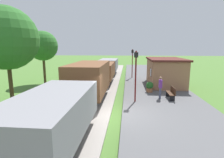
{
  "coord_description": "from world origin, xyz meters",
  "views": [
    {
      "loc": [
        0.5,
        -9.82,
        4.15
      ],
      "look_at": [
        -0.73,
        3.64,
        1.69
      ],
      "focal_mm": 27.96,
      "sensor_mm": 36.0,
      "label": 1
    }
  ],
  "objects_px": {
    "lamp_post_near": "(136,67)",
    "lamp_post_far": "(132,58)",
    "tree_trackside_mid": "(6,38)",
    "tree_trackside_far": "(43,46)",
    "bench_near_hut": "(171,93)",
    "freight_train": "(97,76)",
    "person_waiting": "(160,87)",
    "station_hut": "(165,71)",
    "potted_planter": "(150,87)"
  },
  "relations": [
    {
      "from": "lamp_post_far",
      "to": "tree_trackside_far",
      "type": "bearing_deg",
      "value": -161.14
    },
    {
      "from": "bench_near_hut",
      "to": "tree_trackside_mid",
      "type": "relative_size",
      "value": 0.21
    },
    {
      "from": "tree_trackside_mid",
      "to": "tree_trackside_far",
      "type": "distance_m",
      "value": 7.27
    },
    {
      "from": "station_hut",
      "to": "potted_planter",
      "type": "bearing_deg",
      "value": -120.52
    },
    {
      "from": "freight_train",
      "to": "lamp_post_far",
      "type": "relative_size",
      "value": 7.03
    },
    {
      "from": "person_waiting",
      "to": "lamp_post_far",
      "type": "height_order",
      "value": "lamp_post_far"
    },
    {
      "from": "lamp_post_near",
      "to": "tree_trackside_far",
      "type": "relative_size",
      "value": 0.62
    },
    {
      "from": "lamp_post_near",
      "to": "lamp_post_far",
      "type": "xyz_separation_m",
      "value": [
        0.0,
        10.27,
        0.0
      ]
    },
    {
      "from": "tree_trackside_far",
      "to": "potted_planter",
      "type": "bearing_deg",
      "value": -18.55
    },
    {
      "from": "tree_trackside_mid",
      "to": "lamp_post_near",
      "type": "bearing_deg",
      "value": 2.42
    },
    {
      "from": "lamp_post_near",
      "to": "tree_trackside_far",
      "type": "bearing_deg",
      "value": 146.09
    },
    {
      "from": "potted_planter",
      "to": "lamp_post_near",
      "type": "bearing_deg",
      "value": -115.2
    },
    {
      "from": "freight_train",
      "to": "person_waiting",
      "type": "height_order",
      "value": "freight_train"
    },
    {
      "from": "station_hut",
      "to": "lamp_post_far",
      "type": "bearing_deg",
      "value": 129.78
    },
    {
      "from": "station_hut",
      "to": "tree_trackside_far",
      "type": "bearing_deg",
      "value": 177.66
    },
    {
      "from": "person_waiting",
      "to": "potted_planter",
      "type": "bearing_deg",
      "value": -70.02
    },
    {
      "from": "bench_near_hut",
      "to": "station_hut",
      "type": "bearing_deg",
      "value": 84.12
    },
    {
      "from": "bench_near_hut",
      "to": "potted_planter",
      "type": "xyz_separation_m",
      "value": [
        -1.41,
        1.96,
        0.0
      ]
    },
    {
      "from": "bench_near_hut",
      "to": "tree_trackside_far",
      "type": "bearing_deg",
      "value": 155.73
    },
    {
      "from": "bench_near_hut",
      "to": "potted_planter",
      "type": "bearing_deg",
      "value": 125.67
    },
    {
      "from": "potted_planter",
      "to": "freight_train",
      "type": "bearing_deg",
      "value": 172.29
    },
    {
      "from": "freight_train",
      "to": "lamp_post_near",
      "type": "distance_m",
      "value": 5.17
    },
    {
      "from": "bench_near_hut",
      "to": "tree_trackside_far",
      "type": "height_order",
      "value": "tree_trackside_far"
    },
    {
      "from": "station_hut",
      "to": "tree_trackside_mid",
      "type": "bearing_deg",
      "value": -152.06
    },
    {
      "from": "potted_planter",
      "to": "bench_near_hut",
      "type": "bearing_deg",
      "value": -54.33
    },
    {
      "from": "person_waiting",
      "to": "tree_trackside_far",
      "type": "relative_size",
      "value": 0.29
    },
    {
      "from": "freight_train",
      "to": "potted_planter",
      "type": "bearing_deg",
      "value": -7.71
    },
    {
      "from": "station_hut",
      "to": "potted_planter",
      "type": "relative_size",
      "value": 6.33
    },
    {
      "from": "potted_planter",
      "to": "lamp_post_far",
      "type": "height_order",
      "value": "lamp_post_far"
    },
    {
      "from": "station_hut",
      "to": "bench_near_hut",
      "type": "xyz_separation_m",
      "value": [
        -0.54,
        -5.28,
        -0.93
      ]
    },
    {
      "from": "bench_near_hut",
      "to": "lamp_post_far",
      "type": "height_order",
      "value": "lamp_post_far"
    },
    {
      "from": "freight_train",
      "to": "lamp_post_far",
      "type": "xyz_separation_m",
      "value": [
        3.46,
        6.67,
        1.32
      ]
    },
    {
      "from": "station_hut",
      "to": "person_waiting",
      "type": "relative_size",
      "value": 3.39
    },
    {
      "from": "bench_near_hut",
      "to": "tree_trackside_mid",
      "type": "bearing_deg",
      "value": -173.47
    },
    {
      "from": "bench_near_hut",
      "to": "tree_trackside_mid",
      "type": "distance_m",
      "value": 12.73
    },
    {
      "from": "station_hut",
      "to": "lamp_post_far",
      "type": "relative_size",
      "value": 1.57
    },
    {
      "from": "potted_planter",
      "to": "lamp_post_far",
      "type": "bearing_deg",
      "value": 100.72
    },
    {
      "from": "person_waiting",
      "to": "lamp_post_near",
      "type": "distance_m",
      "value": 2.71
    },
    {
      "from": "lamp_post_far",
      "to": "tree_trackside_far",
      "type": "xyz_separation_m",
      "value": [
        -10.13,
        -3.46,
        1.49
      ]
    },
    {
      "from": "station_hut",
      "to": "potted_planter",
      "type": "xyz_separation_m",
      "value": [
        -1.95,
        -3.31,
        -0.93
      ]
    },
    {
      "from": "lamp_post_far",
      "to": "tree_trackside_far",
      "type": "height_order",
      "value": "tree_trackside_far"
    },
    {
      "from": "potted_planter",
      "to": "lamp_post_near",
      "type": "height_order",
      "value": "lamp_post_near"
    },
    {
      "from": "bench_near_hut",
      "to": "lamp_post_near",
      "type": "bearing_deg",
      "value": -160.62
    },
    {
      "from": "tree_trackside_far",
      "to": "lamp_post_far",
      "type": "bearing_deg",
      "value": 18.86
    },
    {
      "from": "tree_trackside_far",
      "to": "freight_train",
      "type": "bearing_deg",
      "value": -25.68
    },
    {
      "from": "person_waiting",
      "to": "tree_trackside_mid",
      "type": "xyz_separation_m",
      "value": [
        -11.14,
        -1.36,
        3.58
      ]
    },
    {
      "from": "freight_train",
      "to": "tree_trackside_mid",
      "type": "distance_m",
      "value": 7.72
    },
    {
      "from": "person_waiting",
      "to": "lamp_post_near",
      "type": "height_order",
      "value": "lamp_post_near"
    },
    {
      "from": "person_waiting",
      "to": "lamp_post_near",
      "type": "xyz_separation_m",
      "value": [
        -1.94,
        -0.97,
        1.62
      ]
    },
    {
      "from": "person_waiting",
      "to": "tree_trackside_mid",
      "type": "bearing_deg",
      "value": 11.31
    }
  ]
}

